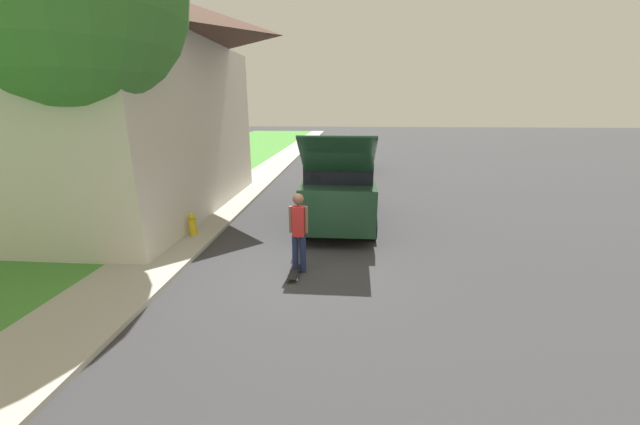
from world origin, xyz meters
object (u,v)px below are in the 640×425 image
object	(u,v)px
car_down_street	(354,158)
fire_hydrant	(193,224)
suv_parked	(339,184)
skateboard	(294,272)
skateboarder	(299,229)

from	to	relation	value
car_down_street	fire_hydrant	size ratio (longest dim) A/B	6.93
suv_parked	skateboard	size ratio (longest dim) A/B	7.58
skateboarder	skateboard	xyz separation A→B (m)	(-0.09, -0.20, -0.92)
suv_parked	skateboard	world-z (taller)	suv_parked
suv_parked	skateboard	bearing A→B (deg)	-102.33
suv_parked	car_down_street	bearing A→B (deg)	86.57
skateboarder	skateboard	world-z (taller)	skateboarder
suv_parked	skateboard	xyz separation A→B (m)	(-0.86, -3.92, -1.13)
car_down_street	fire_hydrant	xyz separation A→B (m)	(-4.56, -11.55, -0.26)
skateboarder	fire_hydrant	bearing A→B (deg)	149.86
skateboard	fire_hydrant	size ratio (longest dim) A/B	1.24
car_down_street	fire_hydrant	bearing A→B (deg)	-111.53
suv_parked	skateboarder	size ratio (longest dim) A/B	3.25
fire_hydrant	skateboarder	bearing A→B (deg)	-30.14
skateboard	car_down_street	bearing A→B (deg)	83.97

